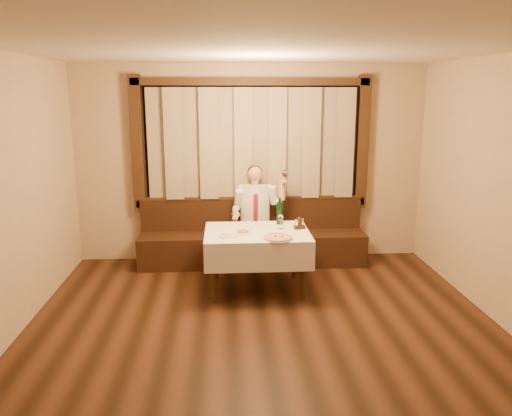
{
  "coord_description": "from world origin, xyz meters",
  "views": [
    {
      "loc": [
        -0.38,
        -4.14,
        2.41
      ],
      "look_at": [
        0.0,
        1.9,
        1.0
      ],
      "focal_mm": 35.0,
      "sensor_mm": 36.0,
      "label": 1
    }
  ],
  "objects": [
    {
      "name": "cruet_caddy",
      "position": [
        0.53,
        1.77,
        0.81
      ],
      "size": [
        0.15,
        0.1,
        0.15
      ],
      "rotation": [
        0.0,
        0.0,
        0.3
      ],
      "color": "black",
      "rests_on": "dining_table"
    },
    {
      "name": "banquette",
      "position": [
        0.0,
        2.72,
        0.31
      ],
      "size": [
        3.2,
        0.61,
        0.94
      ],
      "color": "black",
      "rests_on": "ground"
    },
    {
      "name": "green_bottle",
      "position": [
        0.31,
        2.01,
        0.91
      ],
      "size": [
        0.08,
        0.08,
        0.36
      ],
      "rotation": [
        0.0,
        0.0,
        0.2
      ],
      "color": "#0F461E",
      "rests_on": "dining_table"
    },
    {
      "name": "pizza",
      "position": [
        0.22,
        1.36,
        0.77
      ],
      "size": [
        0.35,
        0.35,
        0.04
      ],
      "rotation": [
        0.0,
        0.0,
        -0.15
      ],
      "color": "white",
      "rests_on": "dining_table"
    },
    {
      "name": "pasta_cream",
      "position": [
        -0.35,
        1.51,
        0.79
      ],
      "size": [
        0.23,
        0.23,
        0.08
      ],
      "rotation": [
        0.0,
        0.0,
        0.26
      ],
      "color": "white",
      "rests_on": "dining_table"
    },
    {
      "name": "seated_man",
      "position": [
        0.05,
        2.63,
        0.82
      ],
      "size": [
        0.78,
        0.58,
        1.41
      ],
      "color": "black",
      "rests_on": "ground"
    },
    {
      "name": "table_wine_glass",
      "position": [
        0.29,
        1.78,
        0.89
      ],
      "size": [
        0.07,
        0.07,
        0.19
      ],
      "rotation": [
        0.0,
        0.0,
        0.22
      ],
      "color": "white",
      "rests_on": "dining_table"
    },
    {
      "name": "room",
      "position": [
        -0.0,
        0.97,
        1.5
      ],
      "size": [
        5.01,
        6.01,
        2.81
      ],
      "color": "black",
      "rests_on": "ground"
    },
    {
      "name": "pasta_red",
      "position": [
        -0.17,
        1.63,
        0.79
      ],
      "size": [
        0.23,
        0.23,
        0.08
      ],
      "rotation": [
        0.0,
        0.0,
        -0.39
      ],
      "color": "white",
      "rests_on": "dining_table"
    },
    {
      "name": "dining_table",
      "position": [
        0.0,
        1.7,
        0.65
      ],
      "size": [
        1.27,
        0.97,
        0.76
      ],
      "color": "black",
      "rests_on": "ground"
    }
  ]
}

